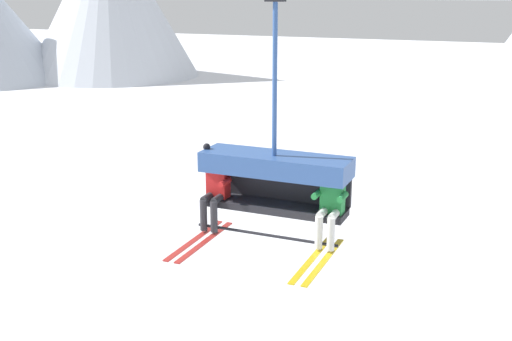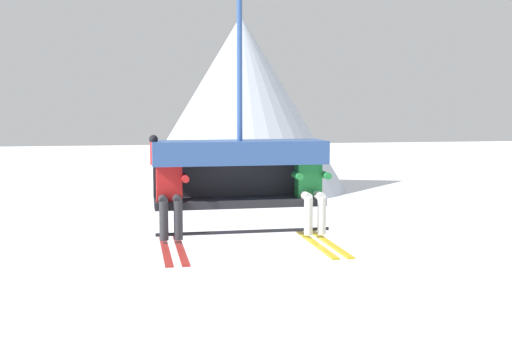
% 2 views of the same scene
% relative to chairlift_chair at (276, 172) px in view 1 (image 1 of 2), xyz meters
% --- Properties ---
extents(chairlift_chair, '(2.25, 0.74, 3.46)m').
position_rel_chairlift_chair_xyz_m(chairlift_chair, '(0.00, 0.00, 0.00)').
color(chairlift_chair, '#232328').
extents(skier_red, '(0.48, 1.70, 1.34)m').
position_rel_chairlift_chair_xyz_m(skier_red, '(-0.92, -0.21, -0.30)').
color(skier_red, red).
extents(skier_green, '(0.46, 1.70, 1.23)m').
position_rel_chairlift_chair_xyz_m(skier_green, '(0.91, -0.22, -0.32)').
color(skier_green, '#23843D').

